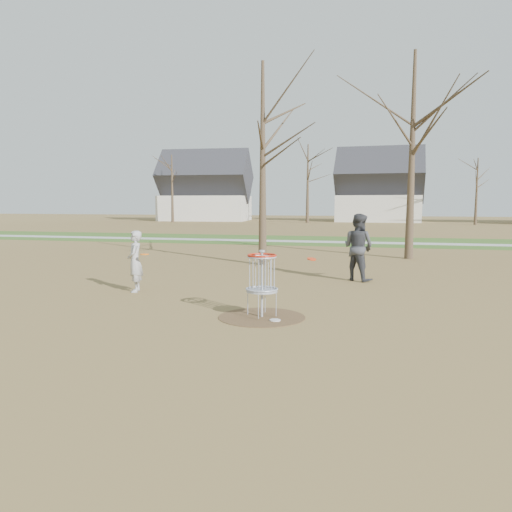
{
  "coord_description": "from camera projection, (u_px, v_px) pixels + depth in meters",
  "views": [
    {
      "loc": [
        2.34,
        -9.81,
        2.35
      ],
      "look_at": [
        -0.5,
        1.5,
        1.1
      ],
      "focal_mm": 35.0,
      "sensor_mm": 36.0,
      "label": 1
    }
  ],
  "objects": [
    {
      "name": "player_standing",
      "position": [
        135.0,
        261.0,
        13.12
      ],
      "size": [
        0.57,
        0.69,
        1.62
      ],
      "primitive_type": "imported",
      "rotation": [
        0.0,
        0.0,
        -1.21
      ],
      "color": "#A7A7A7",
      "rests_on": "ground"
    },
    {
      "name": "ground",
      "position": [
        262.0,
        317.0,
        10.27
      ],
      "size": [
        160.0,
        160.0,
        0.0
      ],
      "primitive_type": "plane",
      "color": "brown",
      "rests_on": "ground"
    },
    {
      "name": "footpath",
      "position": [
        340.0,
        242.0,
        29.56
      ],
      "size": [
        160.0,
        1.5,
        0.01
      ],
      "primitive_type": "cube",
      "color": "#9E9E99",
      "rests_on": "green_band"
    },
    {
      "name": "player_throwing",
      "position": [
        358.0,
        247.0,
        15.01
      ],
      "size": [
        1.24,
        1.16,
        2.02
      ],
      "primitive_type": "imported",
      "rotation": [
        0.0,
        0.0,
        2.6
      ],
      "color": "#37393D",
      "rests_on": "ground"
    },
    {
      "name": "houses_row",
      "position": [
        399.0,
        193.0,
        59.54
      ],
      "size": [
        56.51,
        10.01,
        7.26
      ],
      "color": "silver",
      "rests_on": "ground"
    },
    {
      "name": "dirt_circle",
      "position": [
        262.0,
        317.0,
        10.27
      ],
      "size": [
        1.8,
        1.8,
        0.01
      ],
      "primitive_type": "cylinder",
      "color": "#47331E",
      "rests_on": "ground"
    },
    {
      "name": "bare_trees",
      "position": [
        376.0,
        168.0,
        43.79
      ],
      "size": [
        52.62,
        44.98,
        9.0
      ],
      "color": "#382B1E",
      "rests_on": "ground"
    },
    {
      "name": "disc_golf_basket",
      "position": [
        262.0,
        273.0,
        10.18
      ],
      "size": [
        0.64,
        0.64,
        1.35
      ],
      "color": "#9EA3AD",
      "rests_on": "ground"
    },
    {
      "name": "green_band",
      "position": [
        341.0,
        241.0,
        30.53
      ],
      "size": [
        160.0,
        8.0,
        0.01
      ],
      "primitive_type": "cube",
      "color": "#2D5119",
      "rests_on": "ground"
    },
    {
      "name": "disc_grounded",
      "position": [
        275.0,
        320.0,
        9.93
      ],
      "size": [
        0.22,
        0.22,
        0.02
      ],
      "primitive_type": "cylinder",
      "color": "silver",
      "rests_on": "dirt_circle"
    },
    {
      "name": "discs_in_play",
      "position": [
        229.0,
        257.0,
        12.4
      ],
      "size": [
        4.52,
        0.41,
        0.08
      ],
      "color": "red",
      "rests_on": "ground"
    }
  ]
}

